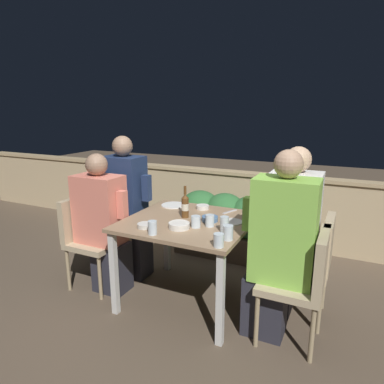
{
  "coord_description": "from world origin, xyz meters",
  "views": [
    {
      "loc": [
        1.16,
        -2.39,
        1.62
      ],
      "look_at": [
        0.0,
        0.07,
        0.95
      ],
      "focal_mm": 32.0,
      "sensor_mm": 36.0,
      "label": 1
    }
  ],
  "objects_px": {
    "person_coral_top": "(103,224)",
    "chair_right_near": "(305,276)",
    "chair_left_near": "(88,232)",
    "chair_left_far": "(113,222)",
    "beer_bottle": "(185,206)",
    "potted_plant": "(132,209)",
    "chair_right_far": "(313,258)",
    "person_green_blouse": "(278,248)",
    "person_navy_jumper": "(128,207)",
    "person_white_polo": "(289,233)"
  },
  "relations": [
    {
      "from": "person_coral_top",
      "to": "chair_right_near",
      "type": "distance_m",
      "value": 1.73
    },
    {
      "from": "chair_left_near",
      "to": "chair_right_near",
      "type": "distance_m",
      "value": 1.92
    },
    {
      "from": "chair_left_near",
      "to": "chair_left_far",
      "type": "bearing_deg",
      "value": 84.24
    },
    {
      "from": "person_coral_top",
      "to": "beer_bottle",
      "type": "bearing_deg",
      "value": 14.62
    },
    {
      "from": "person_coral_top",
      "to": "potted_plant",
      "type": "bearing_deg",
      "value": 112.12
    },
    {
      "from": "chair_left_near",
      "to": "chair_right_near",
      "type": "relative_size",
      "value": 1.0
    },
    {
      "from": "chair_right_near",
      "to": "chair_right_far",
      "type": "relative_size",
      "value": 1.0
    },
    {
      "from": "chair_right_near",
      "to": "person_green_blouse",
      "type": "distance_m",
      "value": 0.26
    },
    {
      "from": "chair_right_near",
      "to": "person_green_blouse",
      "type": "relative_size",
      "value": 0.61
    },
    {
      "from": "person_navy_jumper",
      "to": "chair_right_near",
      "type": "relative_size",
      "value": 1.64
    },
    {
      "from": "person_coral_top",
      "to": "potted_plant",
      "type": "relative_size",
      "value": 1.79
    },
    {
      "from": "person_coral_top",
      "to": "chair_right_far",
      "type": "xyz_separation_m",
      "value": [
        1.74,
        0.31,
        -0.11
      ]
    },
    {
      "from": "person_navy_jumper",
      "to": "potted_plant",
      "type": "distance_m",
      "value": 0.85
    },
    {
      "from": "chair_left_far",
      "to": "chair_right_near",
      "type": "distance_m",
      "value": 1.91
    },
    {
      "from": "person_coral_top",
      "to": "chair_right_far",
      "type": "distance_m",
      "value": 1.77
    },
    {
      "from": "chair_left_near",
      "to": "person_white_polo",
      "type": "xyz_separation_m",
      "value": [
        1.74,
        0.31,
        0.17
      ]
    },
    {
      "from": "person_coral_top",
      "to": "person_navy_jumper",
      "type": "bearing_deg",
      "value": 84.87
    },
    {
      "from": "chair_right_far",
      "to": "beer_bottle",
      "type": "relative_size",
      "value": 3.12
    },
    {
      "from": "chair_left_near",
      "to": "chair_left_far",
      "type": "relative_size",
      "value": 1.0
    },
    {
      "from": "person_green_blouse",
      "to": "chair_right_far",
      "type": "relative_size",
      "value": 1.63
    },
    {
      "from": "person_navy_jumper",
      "to": "chair_right_far",
      "type": "bearing_deg",
      "value": -0.55
    },
    {
      "from": "chair_left_near",
      "to": "potted_plant",
      "type": "bearing_deg",
      "value": 102.17
    },
    {
      "from": "person_navy_jumper",
      "to": "chair_right_near",
      "type": "height_order",
      "value": "person_navy_jumper"
    },
    {
      "from": "beer_bottle",
      "to": "person_white_polo",
      "type": "bearing_deg",
      "value": 8.56
    },
    {
      "from": "person_green_blouse",
      "to": "chair_right_far",
      "type": "xyz_separation_m",
      "value": [
        0.2,
        0.33,
        -0.17
      ]
    },
    {
      "from": "person_coral_top",
      "to": "chair_left_far",
      "type": "xyz_separation_m",
      "value": [
        -0.16,
        0.33,
        -0.11
      ]
    },
    {
      "from": "person_coral_top",
      "to": "person_white_polo",
      "type": "relative_size",
      "value": 0.92
    },
    {
      "from": "beer_bottle",
      "to": "chair_left_far",
      "type": "bearing_deg",
      "value": 170.82
    },
    {
      "from": "chair_right_near",
      "to": "potted_plant",
      "type": "height_order",
      "value": "chair_right_near"
    },
    {
      "from": "chair_left_near",
      "to": "person_coral_top",
      "type": "height_order",
      "value": "person_coral_top"
    },
    {
      "from": "person_coral_top",
      "to": "person_green_blouse",
      "type": "distance_m",
      "value": 1.54
    },
    {
      "from": "person_coral_top",
      "to": "person_navy_jumper",
      "type": "xyz_separation_m",
      "value": [
        0.03,
        0.33,
        0.07
      ]
    },
    {
      "from": "person_coral_top",
      "to": "potted_plant",
      "type": "distance_m",
      "value": 1.1
    },
    {
      "from": "chair_left_near",
      "to": "person_coral_top",
      "type": "bearing_deg",
      "value": -0.0
    },
    {
      "from": "chair_left_far",
      "to": "beer_bottle",
      "type": "distance_m",
      "value": 0.94
    },
    {
      "from": "person_green_blouse",
      "to": "person_white_polo",
      "type": "xyz_separation_m",
      "value": [
        0.01,
        0.33,
        -0.0
      ]
    },
    {
      "from": "chair_left_near",
      "to": "beer_bottle",
      "type": "distance_m",
      "value": 0.98
    },
    {
      "from": "chair_left_near",
      "to": "person_green_blouse",
      "type": "relative_size",
      "value": 0.61
    },
    {
      "from": "chair_right_near",
      "to": "person_white_polo",
      "type": "distance_m",
      "value": 0.41
    },
    {
      "from": "chair_right_near",
      "to": "chair_right_far",
      "type": "xyz_separation_m",
      "value": [
        0.01,
        0.33,
        0.0
      ]
    },
    {
      "from": "chair_right_far",
      "to": "person_white_polo",
      "type": "relative_size",
      "value": 0.62
    },
    {
      "from": "person_navy_jumper",
      "to": "person_green_blouse",
      "type": "height_order",
      "value": "person_navy_jumper"
    },
    {
      "from": "chair_left_near",
      "to": "person_navy_jumper",
      "type": "bearing_deg",
      "value": 56.05
    },
    {
      "from": "chair_right_near",
      "to": "chair_left_near",
      "type": "bearing_deg",
      "value": 179.46
    },
    {
      "from": "person_green_blouse",
      "to": "beer_bottle",
      "type": "distance_m",
      "value": 0.86
    },
    {
      "from": "person_navy_jumper",
      "to": "chair_right_far",
      "type": "xyz_separation_m",
      "value": [
        1.71,
        -0.02,
        -0.18
      ]
    },
    {
      "from": "chair_left_near",
      "to": "person_green_blouse",
      "type": "distance_m",
      "value": 1.74
    },
    {
      "from": "chair_left_near",
      "to": "person_coral_top",
      "type": "distance_m",
      "value": 0.22
    },
    {
      "from": "person_green_blouse",
      "to": "chair_left_far",
      "type": "bearing_deg",
      "value": 168.45
    },
    {
      "from": "chair_right_far",
      "to": "beer_bottle",
      "type": "bearing_deg",
      "value": -173.01
    }
  ]
}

